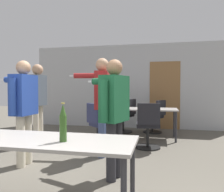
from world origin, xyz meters
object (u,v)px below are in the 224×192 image
person_near_casual (101,97)px  person_far_watching (23,103)px  office_chair_side_rolled (148,127)px  office_chair_mid_tucked (100,126)px  office_chair_near_pushed (125,117)px  office_chair_far_left (155,118)px  person_right_polo (114,107)px  beer_bottle (63,123)px  drink_cup (150,106)px  person_left_plaid (37,95)px

person_near_casual → person_far_watching: 1.32m
person_near_casual → office_chair_side_rolled: 1.21m
office_chair_mid_tucked → office_chair_near_pushed: (0.32, 1.50, 0.02)m
office_chair_far_left → person_far_watching: bearing=175.4°
person_far_watching → office_chair_mid_tucked: bearing=-30.0°
person_near_casual → office_chair_side_rolled: person_near_casual is taller
person_far_watching → person_right_polo: person_far_watching is taller
beer_bottle → drink_cup: size_ratio=3.19×
beer_bottle → person_left_plaid: bearing=125.3°
person_far_watching → person_right_polo: size_ratio=1.03×
person_right_polo → office_chair_far_left: 3.33m
office_chair_mid_tucked → office_chair_near_pushed: size_ratio=0.97×
person_right_polo → drink_cup: (0.38, 2.73, -0.18)m
office_chair_far_left → beer_bottle: (-0.76, -4.27, 0.48)m
person_right_polo → beer_bottle: 1.06m
beer_bottle → office_chair_near_pushed: bearing=90.8°
person_right_polo → office_chair_far_left: (0.49, 3.25, -0.55)m
person_left_plaid → person_right_polo: person_left_plaid is taller
person_left_plaid → drink_cup: bearing=-60.8°
office_chair_side_rolled → office_chair_near_pushed: (-0.70, 1.57, -0.00)m
office_chair_side_rolled → office_chair_near_pushed: size_ratio=1.00×
person_far_watching → office_chair_near_pushed: size_ratio=1.78×
person_left_plaid → office_chair_near_pushed: person_left_plaid is taller
person_far_watching → office_chair_mid_tucked: person_far_watching is taller
person_far_watching → person_right_polo: 1.53m
office_chair_near_pushed → person_right_polo: bearing=-150.2°
person_near_casual → person_right_polo: 1.03m
person_right_polo → office_chair_near_pushed: person_right_polo is taller
person_right_polo → office_chair_near_pushed: 3.21m
office_chair_near_pushed → drink_cup: bearing=-97.1°
person_right_polo → office_chair_mid_tucked: size_ratio=1.77×
person_near_casual → person_right_polo: bearing=-163.0°
office_chair_mid_tucked → person_left_plaid: bearing=-130.3°
person_far_watching → office_chair_side_rolled: 2.41m
person_near_casual → office_chair_near_pushed: size_ratio=1.89×
person_left_plaid → beer_bottle: (1.77, -2.51, -0.17)m
office_chair_mid_tucked → person_right_polo: bearing=-25.9°
person_far_watching → person_near_casual: bearing=-55.3°
person_left_plaid → office_chair_side_rolled: bearing=-85.9°
person_left_plaid → person_far_watching: bearing=-155.9°
person_far_watching → person_left_plaid: person_left_plaid is taller
person_right_polo → office_chair_side_rolled: bearing=4.5°
office_chair_side_rolled → person_right_polo: bearing=-110.0°
office_chair_near_pushed → beer_bottle: bearing=-155.2°
beer_bottle → person_near_casual: bearing=94.6°
person_right_polo → drink_cup: size_ratio=14.35×
person_left_plaid → person_right_polo: 2.52m
office_chair_mid_tucked → beer_bottle: bearing=-39.0°
person_left_plaid → drink_cup: 2.73m
person_near_casual → drink_cup: person_near_casual is taller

